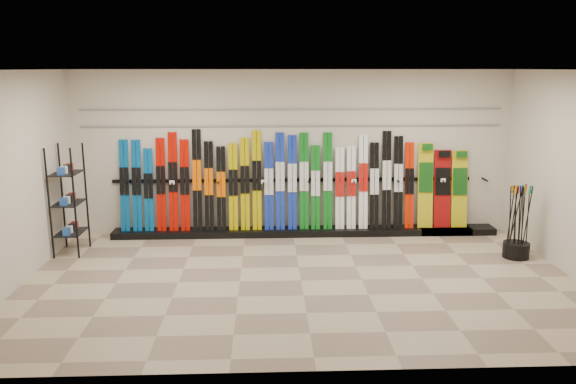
{
  "coord_description": "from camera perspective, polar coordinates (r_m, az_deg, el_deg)",
  "views": [
    {
      "loc": [
        -0.5,
        -7.67,
        3.03
      ],
      "look_at": [
        -0.15,
        1.0,
        1.1
      ],
      "focal_mm": 35.0,
      "sensor_mm": 36.0,
      "label": 1
    }
  ],
  "objects": [
    {
      "name": "slatwall_rail_0",
      "position": [
        10.22,
        0.5,
        6.75
      ],
      "size": [
        7.6,
        0.02,
        0.03
      ],
      "primitive_type": "cube",
      "color": "gray",
      "rests_on": "back_wall"
    },
    {
      "name": "ski_rack_base",
      "position": [
        10.41,
        1.78,
        -4.05
      ],
      "size": [
        8.0,
        0.4,
        0.12
      ],
      "primitive_type": "cube",
      "color": "black",
      "rests_on": "floor"
    },
    {
      "name": "floor",
      "position": [
        8.27,
        1.33,
        -8.97
      ],
      "size": [
        8.0,
        8.0,
        0.0
      ],
      "primitive_type": "plane",
      "color": "#88715E",
      "rests_on": "ground"
    },
    {
      "name": "ceiling",
      "position": [
        7.69,
        1.45,
        12.31
      ],
      "size": [
        8.0,
        8.0,
        0.0
      ],
      "primitive_type": "plane",
      "rotation": [
        3.14,
        0.0,
        0.0
      ],
      "color": "silver",
      "rests_on": "back_wall"
    },
    {
      "name": "accessory_rack",
      "position": [
        9.9,
        -21.42,
        -0.75
      ],
      "size": [
        0.4,
        0.6,
        1.81
      ],
      "primitive_type": "cube",
      "color": "black",
      "rests_on": "floor"
    },
    {
      "name": "left_wall",
      "position": [
        8.57,
        -26.37,
        0.94
      ],
      "size": [
        0.0,
        5.0,
        5.0
      ],
      "primitive_type": "plane",
      "rotation": [
        1.57,
        0.0,
        1.57
      ],
      "color": "beige",
      "rests_on": "floor"
    },
    {
      "name": "pole_bin",
      "position": [
        9.9,
        22.15,
        -5.48
      ],
      "size": [
        0.42,
        0.42,
        0.25
      ],
      "primitive_type": "cylinder",
      "color": "black",
      "rests_on": "floor"
    },
    {
      "name": "snowboards",
      "position": [
        10.77,
        15.39,
        0.41
      ],
      "size": [
        0.93,
        0.24,
        1.56
      ],
      "color": "gold",
      "rests_on": "ski_rack_base"
    },
    {
      "name": "skis",
      "position": [
        10.24,
        -2.0,
        0.8
      ],
      "size": [
        5.37,
        0.27,
        1.83
      ],
      "color": "#045196",
      "rests_on": "ski_rack_base"
    },
    {
      "name": "ski_poles",
      "position": [
        9.76,
        22.32,
        -2.79
      ],
      "size": [
        0.41,
        0.23,
        1.18
      ],
      "color": "black",
      "rests_on": "pole_bin"
    },
    {
      "name": "slatwall_rail_1",
      "position": [
        10.19,
        0.51,
        8.43
      ],
      "size": [
        7.6,
        0.02,
        0.03
      ],
      "primitive_type": "cube",
      "color": "gray",
      "rests_on": "back_wall"
    },
    {
      "name": "back_wall",
      "position": [
        10.3,
        0.49,
        3.99
      ],
      "size": [
        8.0,
        0.0,
        8.0
      ],
      "primitive_type": "plane",
      "rotation": [
        1.57,
        0.0,
        0.0
      ],
      "color": "beige",
      "rests_on": "floor"
    }
  ]
}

